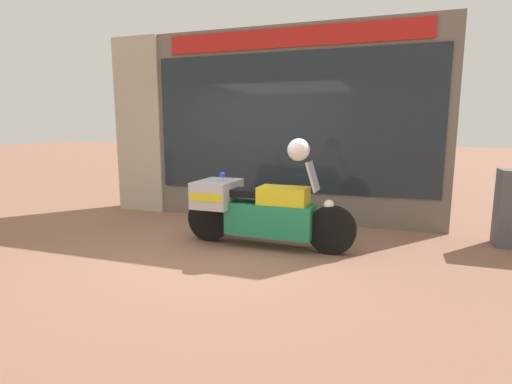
{
  "coord_description": "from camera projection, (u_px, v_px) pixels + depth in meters",
  "views": [
    {
      "loc": [
        2.2,
        -5.03,
        1.72
      ],
      "look_at": [
        0.22,
        0.74,
        0.7
      ],
      "focal_mm": 28.0,
      "sensor_mm": 36.0,
      "label": 1
    }
  ],
  "objects": [
    {
      "name": "shop_building",
      "position": [
        244.0,
        126.0,
        7.4
      ],
      "size": [
        6.22,
        0.55,
        3.4
      ],
      "color": "#6B6056",
      "rests_on": "ground"
    },
    {
      "name": "white_helmet",
      "position": [
        299.0,
        150.0,
        5.34
      ],
      "size": [
        0.3,
        0.3,
        0.3
      ],
      "primitive_type": "sphere",
      "color": "white",
      "rests_on": "paramedic_motorcycle"
    },
    {
      "name": "paramedic_motorcycle",
      "position": [
        255.0,
        209.0,
        5.7
      ],
      "size": [
        2.49,
        0.77,
        1.24
      ],
      "rotation": [
        0.0,
        0.0,
        -0.03
      ],
      "color": "black",
      "rests_on": "ground"
    },
    {
      "name": "ground_plane",
      "position": [
        225.0,
        247.0,
        5.68
      ],
      "size": [
        60.0,
        60.0,
        0.0
      ],
      "primitive_type": "plane",
      "color": "#8E604C"
    },
    {
      "name": "window_display",
      "position": [
        289.0,
        193.0,
        7.35
      ],
      "size": [
        4.77,
        0.3,
        2.08
      ],
      "color": "slate",
      "rests_on": "ground"
    }
  ]
}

